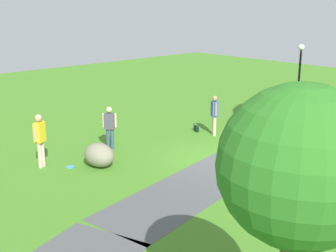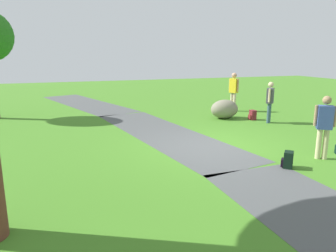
{
  "view_description": "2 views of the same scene",
  "coord_description": "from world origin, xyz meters",
  "px_view_note": "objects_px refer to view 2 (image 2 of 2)",
  "views": [
    {
      "loc": [
        11.36,
        9.29,
        5.29
      ],
      "look_at": [
        1.31,
        -1.46,
        1.16
      ],
      "focal_mm": 47.48,
      "sensor_mm": 36.0,
      "label": 1
    },
    {
      "loc": [
        -8.09,
        4.15,
        2.68
      ],
      "look_at": [
        -0.12,
        1.38,
        0.74
      ],
      "focal_mm": 34.0,
      "sensor_mm": 36.0,
      "label": 2
    }
  ],
  "objects_px": {
    "passerby_on_path": "(234,89)",
    "spare_backpack_on_lawn": "(288,160)",
    "woman_with_handbag": "(324,123)",
    "lawn_boulder": "(224,109)",
    "man_near_boulder": "(270,99)",
    "frisbee_on_grass": "(227,114)",
    "backpack_by_boulder": "(252,115)"
  },
  "relations": [
    {
      "from": "passerby_on_path",
      "to": "spare_backpack_on_lawn",
      "type": "distance_m",
      "value": 7.75
    },
    {
      "from": "passerby_on_path",
      "to": "woman_with_handbag",
      "type": "bearing_deg",
      "value": 168.07
    },
    {
      "from": "lawn_boulder",
      "to": "man_near_boulder",
      "type": "relative_size",
      "value": 0.74
    },
    {
      "from": "woman_with_handbag",
      "to": "frisbee_on_grass",
      "type": "relative_size",
      "value": 6.16
    },
    {
      "from": "man_near_boulder",
      "to": "spare_backpack_on_lawn",
      "type": "relative_size",
      "value": 4.01
    },
    {
      "from": "spare_backpack_on_lawn",
      "to": "lawn_boulder",
      "type": "bearing_deg",
      "value": -14.42
    },
    {
      "from": "spare_backpack_on_lawn",
      "to": "man_near_boulder",
      "type": "bearing_deg",
      "value": -31.52
    },
    {
      "from": "backpack_by_boulder",
      "to": "frisbee_on_grass",
      "type": "bearing_deg",
      "value": 14.7
    },
    {
      "from": "passerby_on_path",
      "to": "backpack_by_boulder",
      "type": "relative_size",
      "value": 4.49
    },
    {
      "from": "lawn_boulder",
      "to": "frisbee_on_grass",
      "type": "relative_size",
      "value": 4.45
    },
    {
      "from": "backpack_by_boulder",
      "to": "passerby_on_path",
      "type": "bearing_deg",
      "value": -8.13
    },
    {
      "from": "woman_with_handbag",
      "to": "lawn_boulder",
      "type": "bearing_deg",
      "value": -2.23
    },
    {
      "from": "lawn_boulder",
      "to": "woman_with_handbag",
      "type": "relative_size",
      "value": 0.72
    },
    {
      "from": "backpack_by_boulder",
      "to": "spare_backpack_on_lawn",
      "type": "distance_m",
      "value": 5.68
    },
    {
      "from": "passerby_on_path",
      "to": "spare_backpack_on_lawn",
      "type": "relative_size",
      "value": 4.49
    },
    {
      "from": "man_near_boulder",
      "to": "frisbee_on_grass",
      "type": "bearing_deg",
      "value": 17.14
    },
    {
      "from": "lawn_boulder",
      "to": "man_near_boulder",
      "type": "distance_m",
      "value": 1.9
    },
    {
      "from": "man_near_boulder",
      "to": "backpack_by_boulder",
      "type": "height_order",
      "value": "man_near_boulder"
    },
    {
      "from": "woman_with_handbag",
      "to": "passerby_on_path",
      "type": "xyz_separation_m",
      "value": [
        6.93,
        -1.47,
        0.1
      ]
    },
    {
      "from": "lawn_boulder",
      "to": "spare_backpack_on_lawn",
      "type": "relative_size",
      "value": 2.97
    },
    {
      "from": "woman_with_handbag",
      "to": "spare_backpack_on_lawn",
      "type": "xyz_separation_m",
      "value": [
        -0.27,
        1.27,
        -0.76
      ]
    },
    {
      "from": "backpack_by_boulder",
      "to": "spare_backpack_on_lawn",
      "type": "relative_size",
      "value": 1.0
    },
    {
      "from": "passerby_on_path",
      "to": "frisbee_on_grass",
      "type": "xyz_separation_m",
      "value": [
        -0.66,
        0.67,
        -1.04
      ]
    },
    {
      "from": "backpack_by_boulder",
      "to": "frisbee_on_grass",
      "type": "xyz_separation_m",
      "value": [
        1.41,
        0.37,
        -0.18
      ]
    },
    {
      "from": "passerby_on_path",
      "to": "spare_backpack_on_lawn",
      "type": "xyz_separation_m",
      "value": [
        -7.2,
        2.73,
        -0.86
      ]
    },
    {
      "from": "woman_with_handbag",
      "to": "frisbee_on_grass",
      "type": "bearing_deg",
      "value": -7.26
    },
    {
      "from": "lawn_boulder",
      "to": "backpack_by_boulder",
      "type": "height_order",
      "value": "lawn_boulder"
    },
    {
      "from": "passerby_on_path",
      "to": "backpack_by_boulder",
      "type": "bearing_deg",
      "value": 171.87
    },
    {
      "from": "woman_with_handbag",
      "to": "passerby_on_path",
      "type": "height_order",
      "value": "passerby_on_path"
    },
    {
      "from": "lawn_boulder",
      "to": "frisbee_on_grass",
      "type": "bearing_deg",
      "value": -37.31
    },
    {
      "from": "lawn_boulder",
      "to": "man_near_boulder",
      "type": "bearing_deg",
      "value": -137.32
    },
    {
      "from": "woman_with_handbag",
      "to": "spare_backpack_on_lawn",
      "type": "distance_m",
      "value": 1.5
    }
  ]
}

